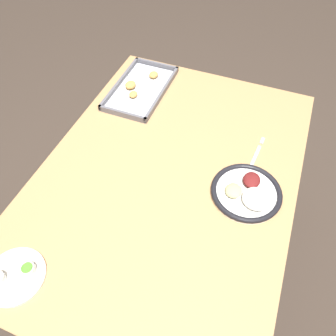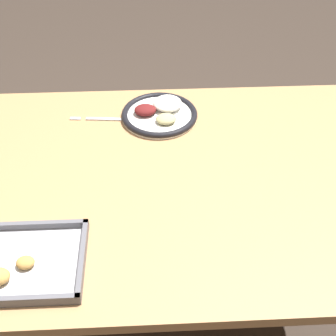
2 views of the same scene
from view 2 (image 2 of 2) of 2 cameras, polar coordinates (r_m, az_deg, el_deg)
ground_plane at (r=1.86m, az=0.19°, el=-17.25°), size 8.00×8.00×0.00m
dining_table at (r=1.38m, az=0.24°, el=-3.78°), size 1.29×0.91×0.70m
dinner_plate at (r=1.53m, az=-0.99°, el=6.69°), size 0.25×0.25×0.05m
fork at (r=1.54m, az=-7.64°, el=5.93°), size 0.21×0.03×0.00m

